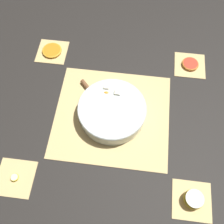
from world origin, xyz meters
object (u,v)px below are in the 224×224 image
object	(u,v)px
apple_half	(194,199)
fruit_salad_bowl	(112,111)
grapefruit_slice	(190,64)
banana_coin_single	(14,177)
paring_knife	(86,86)
orange_slice_whole	(52,50)

from	to	relation	value
apple_half	fruit_salad_bowl	bearing A→B (deg)	137.15
fruit_salad_bowl	apple_half	world-z (taller)	fruit_salad_bowl
grapefruit_slice	banana_coin_single	bearing A→B (deg)	-137.08
fruit_salad_bowl	grapefruit_slice	size ratio (longest dim) A/B	3.63
paring_knife	banana_coin_single	world-z (taller)	paring_knife
grapefruit_slice	paring_knife	bearing A→B (deg)	-158.24
fruit_salad_bowl	apple_half	bearing A→B (deg)	-42.85
paring_knife	orange_slice_whole	bearing A→B (deg)	137.48
orange_slice_whole	banana_coin_single	distance (m)	0.61
paring_knife	apple_half	size ratio (longest dim) A/B	1.63
orange_slice_whole	banana_coin_single	bearing A→B (deg)	-90.00
orange_slice_whole	grapefruit_slice	distance (m)	0.65
apple_half	grapefruit_slice	distance (m)	0.61
paring_knife	banana_coin_single	distance (m)	0.47
fruit_salad_bowl	banana_coin_single	xyz separation A→B (m)	(-0.33, -0.30, -0.03)
paring_knife	orange_slice_whole	xyz separation A→B (m)	(-0.20, 0.18, -0.00)
grapefruit_slice	orange_slice_whole	bearing A→B (deg)	180.00
apple_half	banana_coin_single	distance (m)	0.65
paring_knife	orange_slice_whole	size ratio (longest dim) A/B	1.23
banana_coin_single	fruit_salad_bowl	bearing A→B (deg)	42.96
banana_coin_single	grapefruit_slice	bearing A→B (deg)	42.92
orange_slice_whole	grapefruit_slice	bearing A→B (deg)	0.00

